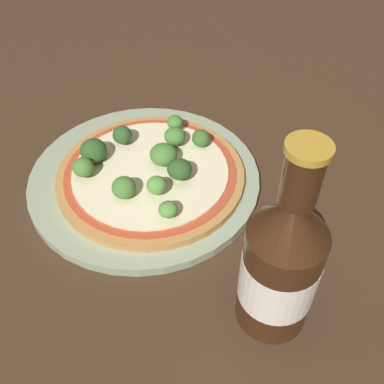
{
  "coord_description": "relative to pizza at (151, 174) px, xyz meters",
  "views": [
    {
      "loc": [
        0.4,
        -0.22,
        0.41
      ],
      "look_at": [
        0.12,
        -0.02,
        0.06
      ],
      "focal_mm": 42.0,
      "sensor_mm": 36.0,
      "label": 1
    }
  ],
  "objects": [
    {
      "name": "ground_plane",
      "position": [
        -0.03,
        0.02,
        -0.02
      ],
      "size": [
        3.0,
        3.0,
        0.0
      ],
      "primitive_type": "plane",
      "color": "#3D2819"
    },
    {
      "name": "plate",
      "position": [
        -0.01,
        -0.0,
        -0.01
      ],
      "size": [
        0.3,
        0.3,
        0.01
      ],
      "color": "#93A384",
      "rests_on": "ground_plane"
    },
    {
      "name": "pizza",
      "position": [
        0.0,
        0.0,
        0.0
      ],
      "size": [
        0.24,
        0.24,
        0.01
      ],
      "color": "#B77F42",
      "rests_on": "plate"
    },
    {
      "name": "broccoli_floret_0",
      "position": [
        0.04,
        -0.02,
        0.02
      ],
      "size": [
        0.02,
        0.02,
        0.03
      ],
      "color": "#89A866",
      "rests_on": "pizza"
    },
    {
      "name": "broccoli_floret_1",
      "position": [
        0.04,
        0.02,
        0.03
      ],
      "size": [
        0.03,
        0.03,
        0.03
      ],
      "color": "#89A866",
      "rests_on": "pizza"
    },
    {
      "name": "broccoli_floret_2",
      "position": [
        -0.02,
        0.05,
        0.02
      ],
      "size": [
        0.03,
        0.03,
        0.03
      ],
      "color": "#89A866",
      "rests_on": "pizza"
    },
    {
      "name": "broccoli_floret_3",
      "position": [
        0.02,
        -0.05,
        0.02
      ],
      "size": [
        0.03,
        0.03,
        0.03
      ],
      "color": "#89A866",
      "rests_on": "pizza"
    },
    {
      "name": "broccoli_floret_4",
      "position": [
        0.0,
        0.02,
        0.02
      ],
      "size": [
        0.03,
        0.03,
        0.03
      ],
      "color": "#89A866",
      "rests_on": "pizza"
    },
    {
      "name": "broccoli_floret_5",
      "position": [
        0.08,
        -0.02,
        0.02
      ],
      "size": [
        0.02,
        0.02,
        0.02
      ],
      "color": "#89A866",
      "rests_on": "pizza"
    },
    {
      "name": "broccoli_floret_6",
      "position": [
        -0.06,
        -0.05,
        0.02
      ],
      "size": [
        0.03,
        0.03,
        0.03
      ],
      "color": "#89A866",
      "rests_on": "pizza"
    },
    {
      "name": "broccoli_floret_7",
      "position": [
        -0.05,
        0.07,
        0.02
      ],
      "size": [
        0.02,
        0.02,
        0.02
      ],
      "color": "#89A866",
      "rests_on": "pizza"
    },
    {
      "name": "broccoli_floret_8",
      "position": [
        -0.06,
        -0.0,
        0.02
      ],
      "size": [
        0.03,
        0.03,
        0.03
      ],
      "color": "#89A866",
      "rests_on": "pizza"
    },
    {
      "name": "broccoli_floret_9",
      "position": [
        -0.0,
        0.08,
        0.02
      ],
      "size": [
        0.02,
        0.02,
        0.02
      ],
      "color": "#89A866",
      "rests_on": "pizza"
    },
    {
      "name": "broccoli_floret_10",
      "position": [
        -0.04,
        -0.07,
        0.02
      ],
      "size": [
        0.03,
        0.03,
        0.03
      ],
      "color": "#89A866",
      "rests_on": "pizza"
    },
    {
      "name": "beer_bottle",
      "position": [
        0.23,
        0.0,
        0.06
      ],
      "size": [
        0.07,
        0.07,
        0.22
      ],
      "color": "#381E0F",
      "rests_on": "ground_plane"
    }
  ]
}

